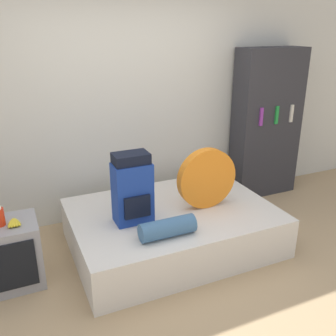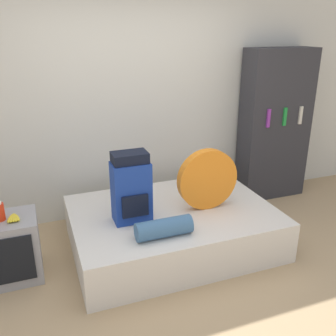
{
  "view_description": "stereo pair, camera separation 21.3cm",
  "coord_description": "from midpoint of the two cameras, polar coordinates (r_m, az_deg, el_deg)",
  "views": [
    {
      "loc": [
        -1.21,
        -2.34,
        2.13
      ],
      "look_at": [
        0.16,
        0.71,
        0.86
      ],
      "focal_mm": 40.0,
      "sensor_mm": 36.0,
      "label": 1
    },
    {
      "loc": [
        -1.01,
        -2.43,
        2.13
      ],
      "look_at": [
        0.16,
        0.71,
        0.86
      ],
      "focal_mm": 40.0,
      "sensor_mm": 36.0,
      "label": 2
    }
  ],
  "objects": [
    {
      "name": "ground_plane",
      "position": [
        3.39,
        3.69,
        -18.24
      ],
      "size": [
        16.0,
        16.0,
        0.0
      ],
      "primitive_type": "plane",
      "color": "tan"
    },
    {
      "name": "television",
      "position": [
        3.61,
        -21.73,
        -11.43
      ],
      "size": [
        0.55,
        0.46,
        0.58
      ],
      "color": "#939399",
      "rests_on": "ground_plane"
    },
    {
      "name": "bed",
      "position": [
        3.87,
        2.29,
        -9.03
      ],
      "size": [
        1.99,
        1.42,
        0.41
      ],
      "color": "silver",
      "rests_on": "ground_plane"
    },
    {
      "name": "backpack",
      "position": [
        3.45,
        -3.87,
        -3.14
      ],
      "size": [
        0.35,
        0.26,
        0.67
      ],
      "color": "navy",
      "rests_on": "bed"
    },
    {
      "name": "sleeping_roll",
      "position": [
        3.28,
        1.25,
        -9.14
      ],
      "size": [
        0.5,
        0.17,
        0.17
      ],
      "color": "#3D668E",
      "rests_on": "bed"
    },
    {
      "name": "wall_back",
      "position": [
        4.29,
        -5.16,
        9.57
      ],
      "size": [
        8.0,
        0.05,
        2.6
      ],
      "color": "silver",
      "rests_on": "ground_plane"
    },
    {
      "name": "banana_bunch",
      "position": [
        3.43,
        -20.83,
        -7.12
      ],
      "size": [
        0.12,
        0.16,
        0.04
      ],
      "color": "yellow",
      "rests_on": "television"
    },
    {
      "name": "bookshelf",
      "position": [
        5.0,
        17.13,
        6.2
      ],
      "size": [
        0.88,
        0.36,
        1.9
      ],
      "color": "#2D2D33",
      "rests_on": "ground_plane"
    },
    {
      "name": "tent_bag",
      "position": [
        3.72,
        7.64,
        -1.73
      ],
      "size": [
        0.61,
        0.1,
        0.61
      ],
      "color": "orange",
      "rests_on": "bed"
    }
  ]
}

